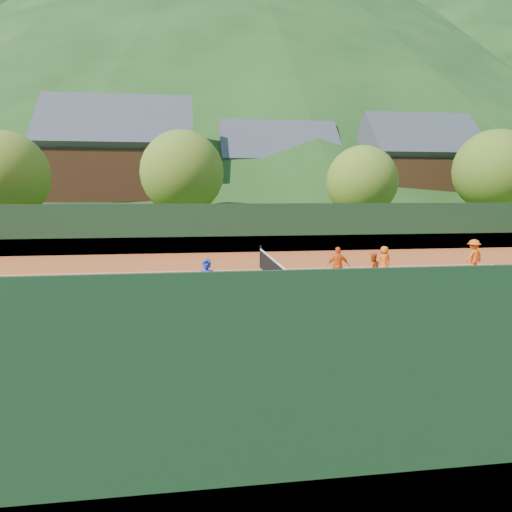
{
  "coord_description": "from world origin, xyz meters",
  "views": [
    {
      "loc": [
        -3.25,
        -15.85,
        3.69
      ],
      "look_at": [
        -1.06,
        0.0,
        1.46
      ],
      "focal_mm": 32.0,
      "sensor_mm": 36.0,
      "label": 1
    }
  ],
  "objects": [
    {
      "name": "ground",
      "position": [
        0.0,
        0.0,
        0.0
      ],
      "size": [
        400.0,
        400.0,
        0.0
      ],
      "primitive_type": "plane",
      "color": "#2F4D18",
      "rests_on": "ground"
    },
    {
      "name": "clay_court",
      "position": [
        0.0,
        0.0,
        0.01
      ],
      "size": [
        40.0,
        24.0,
        0.02
      ],
      "primitive_type": "cube",
      "color": "#BC4C1E",
      "rests_on": "ground"
    },
    {
      "name": "mountain_far",
      "position": [
        10.0,
        160.0,
        55.0
      ],
      "size": [
        280.0,
        280.0,
        110.0
      ],
      "primitive_type": "cone",
      "color": "#183613",
      "rests_on": "ground"
    },
    {
      "name": "mountain_far_right",
      "position": [
        90.0,
        150.0,
        47.5
      ],
      "size": [
        260.0,
        260.0,
        95.0
      ],
      "primitive_type": "cone",
      "color": "#163412",
      "rests_on": "ground"
    },
    {
      "name": "coach",
      "position": [
        -2.87,
        -2.09,
        0.85
      ],
      "size": [
        0.71,
        0.6,
        1.66
      ],
      "primitive_type": "imported",
      "rotation": [
        0.0,
        0.0,
        -0.4
      ],
      "color": "#1A37AA",
      "rests_on": "clay_court"
    },
    {
      "name": "student_a",
      "position": [
        3.71,
        1.01,
        0.68
      ],
      "size": [
        0.69,
        0.56,
        1.32
      ],
      "primitive_type": "imported",
      "rotation": [
        0.0,
        0.0,
        3.23
      ],
      "color": "#D95313",
      "rests_on": "clay_court"
    },
    {
      "name": "student_b",
      "position": [
        2.44,
        1.42,
        0.79
      ],
      "size": [
        0.94,
        0.48,
        1.53
      ],
      "primitive_type": "imported",
      "rotation": [
        0.0,
        0.0,
        3.02
      ],
      "color": "orange",
      "rests_on": "clay_court"
    },
    {
      "name": "student_c",
      "position": [
        5.18,
        3.28,
        0.67
      ],
      "size": [
        0.69,
        0.49,
        1.31
      ],
      "primitive_type": "imported",
      "rotation": [
        0.0,
        0.0,
        3.27
      ],
      "color": "orange",
      "rests_on": "clay_court"
    },
    {
      "name": "student_d",
      "position": [
        9.28,
        2.98,
        0.81
      ],
      "size": [
        1.15,
        0.88,
        1.58
      ],
      "primitive_type": "imported",
      "rotation": [
        0.0,
        0.0,
        3.47
      ],
      "color": "orange",
      "rests_on": "clay_court"
    },
    {
      "name": "tennis_ball_0",
      "position": [
        -7.58,
        -4.46,
        0.05
      ],
      "size": [
        0.07,
        0.07,
        0.07
      ],
      "primitive_type": "sphere",
      "color": "#DAF428",
      "rests_on": "clay_court"
    },
    {
      "name": "tennis_ball_1",
      "position": [
        3.78,
        -6.33,
        0.05
      ],
      "size": [
        0.07,
        0.07,
        0.07
      ],
      "primitive_type": "sphere",
      "color": "#DAF428",
      "rests_on": "clay_court"
    },
    {
      "name": "tennis_ball_2",
      "position": [
        -3.32,
        -4.79,
        0.05
      ],
      "size": [
        0.07,
        0.07,
        0.07
      ],
      "primitive_type": "sphere",
      "color": "#DAF428",
      "rests_on": "clay_court"
    },
    {
      "name": "tennis_ball_3",
      "position": [
        4.04,
        -4.03,
        0.05
      ],
      "size": [
        0.07,
        0.07,
        0.07
      ],
      "primitive_type": "sphere",
      "color": "#DAF428",
      "rests_on": "clay_court"
    },
    {
      "name": "tennis_ball_4",
      "position": [
        4.48,
        -1.77,
        0.05
      ],
      "size": [
        0.07,
        0.07,
        0.07
      ],
      "primitive_type": "sphere",
      "color": "#DAF428",
      "rests_on": "clay_court"
    },
    {
      "name": "tennis_ball_5",
      "position": [
        3.43,
        -2.76,
        0.05
      ],
      "size": [
        0.07,
        0.07,
        0.07
      ],
      "primitive_type": "sphere",
      "color": "#DAF428",
      "rests_on": "clay_court"
    },
    {
      "name": "tennis_ball_7",
      "position": [
        4.39,
        -1.48,
        0.05
      ],
      "size": [
        0.07,
        0.07,
        0.07
      ],
      "primitive_type": "sphere",
      "color": "#DAF428",
      "rests_on": "clay_court"
    },
    {
      "name": "tennis_ball_9",
      "position": [
        3.39,
        -1.15,
        0.05
      ],
      "size": [
        0.07,
        0.07,
        0.07
      ],
      "primitive_type": "sphere",
      "color": "#DAF428",
      "rests_on": "clay_court"
    },
    {
      "name": "tennis_ball_10",
      "position": [
        1.99,
        -3.83,
        0.05
      ],
      "size": [
        0.07,
        0.07,
        0.07
      ],
      "primitive_type": "sphere",
      "color": "#DAF428",
      "rests_on": "clay_court"
    },
    {
      "name": "tennis_ball_11",
      "position": [
        -6.87,
        -3.74,
        0.05
      ],
      "size": [
        0.07,
        0.07,
        0.07
      ],
      "primitive_type": "sphere",
      "color": "#DAF428",
      "rests_on": "clay_court"
    },
    {
      "name": "tennis_ball_12",
      "position": [
        1.91,
        -5.02,
        0.05
      ],
      "size": [
        0.07,
        0.07,
        0.07
      ],
      "primitive_type": "sphere",
      "color": "#DAF428",
      "rests_on": "clay_court"
    },
    {
      "name": "tennis_ball_13",
      "position": [
        1.15,
        -5.67,
        0.05
      ],
      "size": [
        0.07,
        0.07,
        0.07
      ],
      "primitive_type": "sphere",
      "color": "#DAF428",
      "rests_on": "clay_court"
    },
    {
      "name": "tennis_ball_14",
      "position": [
        2.95,
        -1.57,
        0.05
      ],
      "size": [
        0.07,
        0.07,
        0.07
      ],
      "primitive_type": "sphere",
      "color": "#DAF428",
      "rests_on": "clay_court"
    },
    {
      "name": "tennis_ball_16",
      "position": [
        -1.51,
        -8.63,
        0.05
      ],
      "size": [
        0.07,
        0.07,
        0.07
      ],
      "primitive_type": "sphere",
      "color": "#DAF428",
      "rests_on": "clay_court"
    },
    {
      "name": "tennis_ball_17",
      "position": [
        -1.23,
        -7.77,
        0.05
      ],
      "size": [
        0.07,
        0.07,
        0.07
      ],
      "primitive_type": "sphere",
      "color": "#DAF428",
      "rests_on": "clay_court"
    },
    {
      "name": "court_lines",
      "position": [
        0.0,
        0.0,
        0.02
      ],
      "size": [
        23.83,
        11.03,
        0.0
      ],
      "color": "silver",
      "rests_on": "clay_court"
    },
    {
      "name": "tennis_net",
      "position": [
        0.0,
        0.0,
        0.52
      ],
      "size": [
        0.1,
        12.07,
        1.1
      ],
      "color": "black",
      "rests_on": "clay_court"
    },
    {
      "name": "perimeter_fence",
      "position": [
        0.0,
        0.0,
        1.27
      ],
      "size": [
        40.4,
        24.24,
        3.0
      ],
      "color": "black",
      "rests_on": "clay_court"
    },
    {
      "name": "chalet_left",
      "position": [
        -10.0,
        30.0,
        5.65
      ],
      "size": [
        13.8,
        9.93,
        12.92
      ],
      "color": "beige",
      "rests_on": "ground"
    },
    {
      "name": "chalet_mid",
      "position": [
        6.0,
        34.0,
        4.99
      ],
      "size": [
        12.65,
        8.82,
        11.45
      ],
      "color": "beige",
      "rests_on": "ground"
    },
    {
      "name": "chalet_right",
      "position": [
        20.0,
        30.0,
        5.26
      ],
      "size": [
        11.5,
        8.82,
        11.91
      ],
      "color": "beige",
      "rests_on": "ground"
    },
    {
      "name": "tree_a",
      "position": [
        -16.0,
        18.0,
        4.87
      ],
      "size": [
        6.0,
        6.0,
        7.88
      ],
      "color": "#41291A",
      "rests_on": "ground"
    },
    {
      "name": "tree_b",
      "position": [
        -4.0,
        20.0,
        5.19
      ],
      "size": [
        6.4,
        6.4,
        8.4
      ],
      "color": "#402919",
      "rests_on": "ground"
    },
    {
      "name": "tree_c",
      "position": [
        10.0,
        19.0,
        4.54
      ],
      "size": [
        5.6,
        5.6,
        7.35
      ],
      "color": "#41281A",
      "rests_on": "ground"
    },
    {
      "name": "tree_d",
      "position": [
        22.0,
        20.0,
        5.52
      ],
      "size": [
        6.8,
        6.8,
        8.93
      ],
      "color": "#422C1A",
      "rests_on": "ground"
    }
  ]
}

